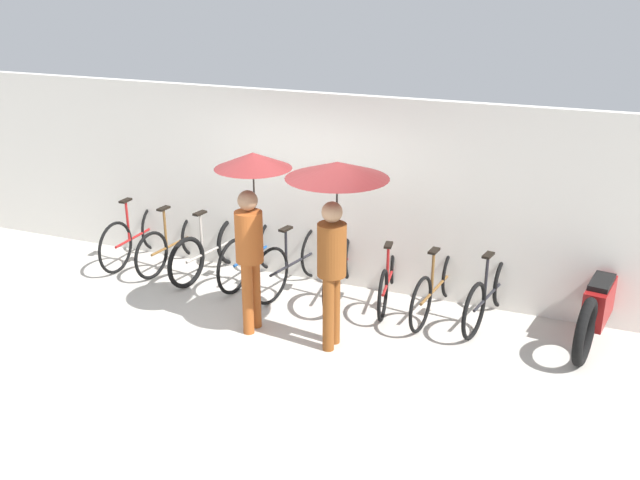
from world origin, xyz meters
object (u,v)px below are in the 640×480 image
at_px(parked_bicycle_5, 342,266).
at_px(parked_bicycle_7, 437,285).
at_px(parked_bicycle_0, 137,235).
at_px(parked_bicycle_4, 295,261).
at_px(parked_bicycle_6, 389,276).
at_px(pedestrian_center, 335,200).
at_px(parked_bicycle_1, 175,242).
at_px(parked_bicycle_8, 490,293).
at_px(parked_bicycle_3, 254,253).
at_px(motorcycle, 598,305).
at_px(pedestrian_leading, 251,200).
at_px(parked_bicycle_2, 211,250).

distance_m(parked_bicycle_5, parked_bicycle_7, 1.28).
height_order(parked_bicycle_0, parked_bicycle_7, parked_bicycle_7).
bearing_deg(parked_bicycle_4, parked_bicycle_5, -71.61).
distance_m(parked_bicycle_4, parked_bicycle_6, 1.28).
distance_m(parked_bicycle_5, pedestrian_center, 1.85).
distance_m(parked_bicycle_0, parked_bicycle_4, 2.55).
bearing_deg(pedestrian_center, parked_bicycle_1, 157.39).
xyz_separation_m(parked_bicycle_4, parked_bicycle_6, (1.27, 0.10, -0.05)).
relative_size(parked_bicycle_4, parked_bicycle_8, 1.05).
relative_size(parked_bicycle_0, parked_bicycle_7, 0.98).
xyz_separation_m(parked_bicycle_3, motorcycle, (4.41, -0.03, 0.03)).
bearing_deg(parked_bicycle_8, parked_bicycle_3, 99.50).
bearing_deg(parked_bicycle_8, pedestrian_leading, 125.56).
bearing_deg(pedestrian_center, parked_bicycle_2, 153.39).
height_order(parked_bicycle_2, parked_bicycle_7, parked_bicycle_7).
distance_m(parked_bicycle_2, parked_bicycle_7, 3.19).
xyz_separation_m(parked_bicycle_5, parked_bicycle_6, (0.64, 0.03, -0.04)).
bearing_deg(parked_bicycle_7, parked_bicycle_0, 95.87).
bearing_deg(pedestrian_leading, parked_bicycle_1, 150.43).
distance_m(parked_bicycle_6, pedestrian_center, 1.89).
height_order(parked_bicycle_4, parked_bicycle_7, parked_bicycle_7).
distance_m(parked_bicycle_3, pedestrian_leading, 1.85).
bearing_deg(pedestrian_leading, parked_bicycle_7, 35.49).
bearing_deg(parked_bicycle_5, parked_bicycle_8, -98.28).
distance_m(parked_bicycle_0, parked_bicycle_8, 5.10).
bearing_deg(parked_bicycle_8, parked_bicycle_0, 99.80).
relative_size(parked_bicycle_0, pedestrian_center, 0.82).
distance_m(parked_bicycle_5, pedestrian_leading, 1.84).
distance_m(parked_bicycle_1, parked_bicycle_5, 2.55).
xyz_separation_m(parked_bicycle_0, motorcycle, (6.32, -0.03, 0.03)).
height_order(parked_bicycle_8, pedestrian_leading, pedestrian_leading).
xyz_separation_m(parked_bicycle_3, parked_bicycle_8, (3.19, -0.04, -0.03)).
relative_size(parked_bicycle_5, motorcycle, 0.88).
bearing_deg(parked_bicycle_8, parked_bicycle_5, 98.94).
bearing_deg(motorcycle, parked_bicycle_3, 98.84).
bearing_deg(parked_bicycle_7, parked_bicycle_8, -82.04).
bearing_deg(parked_bicycle_5, pedestrian_leading, 146.21).
bearing_deg(parked_bicycle_6, parked_bicycle_0, 81.99).
bearing_deg(parked_bicycle_3, parked_bicycle_5, -84.08).
height_order(parked_bicycle_6, parked_bicycle_8, parked_bicycle_8).
distance_m(parked_bicycle_3, parked_bicycle_4, 0.64).
bearing_deg(parked_bicycle_1, pedestrian_center, -107.23).
xyz_separation_m(parked_bicycle_3, pedestrian_leading, (0.64, -1.25, 1.20)).
bearing_deg(parked_bicycle_4, parked_bicycle_2, 101.88).
relative_size(parked_bicycle_0, motorcycle, 0.83).
distance_m(parked_bicycle_3, parked_bicycle_5, 1.27).
distance_m(parked_bicycle_5, motorcycle, 3.13).
height_order(parked_bicycle_0, parked_bicycle_1, parked_bicycle_0).
bearing_deg(parked_bicycle_1, parked_bicycle_4, -86.37).
bearing_deg(parked_bicycle_1, parked_bicycle_2, -91.00).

